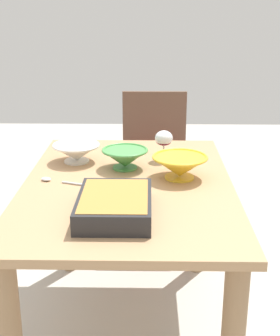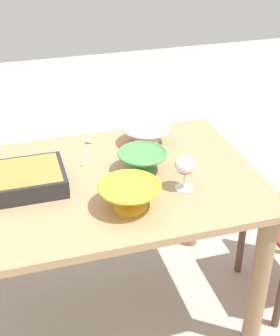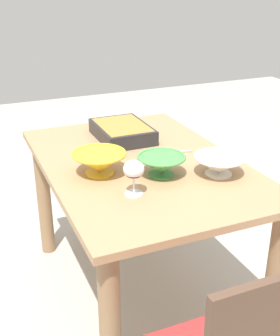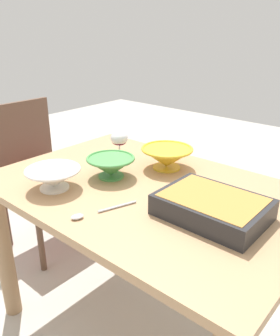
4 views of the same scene
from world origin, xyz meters
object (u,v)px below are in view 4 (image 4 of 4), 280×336
at_px(dining_table, 145,217).
at_px(small_bowl, 167,157).
at_px(chair, 36,171).
at_px(wine_glass, 119,140).
at_px(serving_spoon, 92,213).
at_px(casserole_dish, 212,206).
at_px(mixing_bowl, 54,177).
at_px(serving_bowl, 111,166).

height_order(dining_table, small_bowl, small_bowl).
xyz_separation_m(chair, wine_glass, (-0.71, -0.03, 0.34)).
relative_size(chair, small_bowl, 3.95).
height_order(dining_table, serving_spoon, serving_spoon).
xyz_separation_m(casserole_dish, mixing_bowl, (0.59, 0.22, 0.01)).
bearing_deg(serving_bowl, casserole_dish, 178.60).
bearing_deg(casserole_dish, chair, -6.57).
xyz_separation_m(chair, small_bowl, (-0.95, -0.10, 0.30)).
height_order(chair, casserole_dish, chair).
relative_size(chair, mixing_bowl, 4.22).
relative_size(chair, serving_spoon, 3.83).
distance_m(mixing_bowl, serving_spoon, 0.28).
height_order(dining_table, mixing_bowl, mixing_bowl).
bearing_deg(mixing_bowl, chair, -26.59).
distance_m(small_bowl, serving_spoon, 0.51).
height_order(dining_table, casserole_dish, casserole_dish).
distance_m(chair, casserole_dish, 1.36).
bearing_deg(serving_bowl, dining_table, -173.58).
distance_m(dining_table, chair, 1.02).
distance_m(wine_glass, small_bowl, 0.25).
relative_size(dining_table, casserole_dish, 3.63).
xyz_separation_m(mixing_bowl, small_bowl, (-0.21, -0.47, 0.01)).
bearing_deg(chair, serving_spoon, 157.72).
bearing_deg(small_bowl, casserole_dish, 146.62).
bearing_deg(chair, dining_table, 173.16).
bearing_deg(wine_glass, chair, 2.82).
bearing_deg(dining_table, mixing_bowl, 43.17).
height_order(wine_glass, mixing_bowl, wine_glass).
xyz_separation_m(casserole_dish, serving_bowl, (0.50, -0.01, 0.01)).
bearing_deg(chair, mixing_bowl, 153.41).
bearing_deg(wine_glass, small_bowl, -165.65).
height_order(serving_bowl, serving_spoon, serving_bowl).
xyz_separation_m(chair, mixing_bowl, (-0.74, 0.37, 0.29)).
relative_size(casserole_dish, small_bowl, 1.50).
bearing_deg(wine_glass, casserole_dish, 163.07).
xyz_separation_m(wine_glass, casserole_dish, (-0.62, 0.19, -0.06)).
distance_m(small_bowl, serving_bowl, 0.27).
bearing_deg(chair, casserole_dish, 173.43).
relative_size(dining_table, mixing_bowl, 5.83).
height_order(chair, serving_bowl, chair).
xyz_separation_m(dining_table, serving_bowl, (0.18, 0.02, 0.19)).
distance_m(dining_table, casserole_dish, 0.37).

